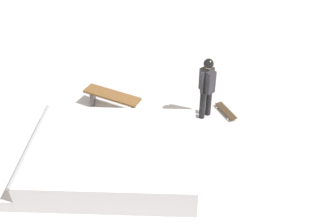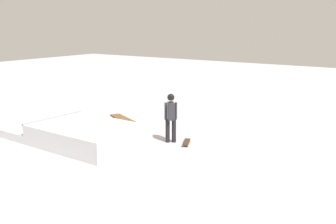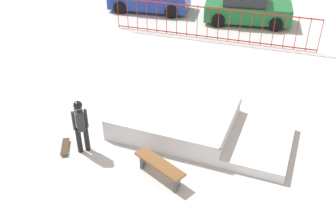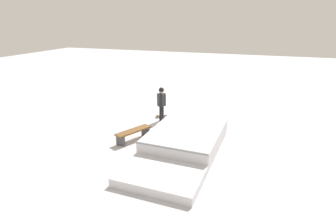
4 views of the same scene
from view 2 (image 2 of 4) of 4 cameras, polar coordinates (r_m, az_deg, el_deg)
ground_plane at (r=13.73m, az=-9.92°, el=-5.00°), size 60.00×60.00×0.00m
skate_ramp at (r=14.33m, az=-12.66°, el=-3.05°), size 5.48×2.77×0.74m
skater at (r=13.86m, az=0.40°, el=-0.32°), size 0.41×0.43×1.73m
skateboard at (r=13.88m, az=2.64°, el=-4.29°), size 0.52×0.81×0.09m
park_bench at (r=15.72m, az=-6.49°, el=-1.28°), size 1.61×1.06×0.48m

